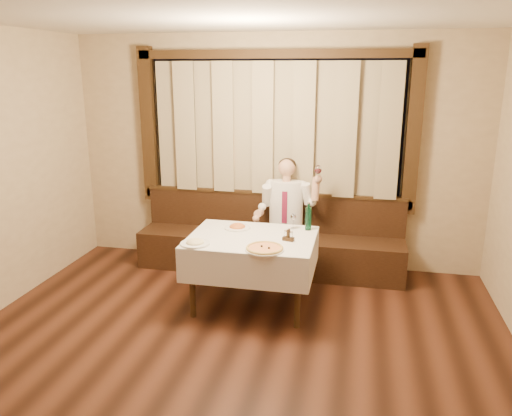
% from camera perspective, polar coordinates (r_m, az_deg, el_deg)
% --- Properties ---
extents(room, '(5.01, 6.01, 2.81)m').
position_cam_1_polar(room, '(4.15, -2.68, 3.26)').
color(room, black).
rests_on(room, ground).
extents(banquette, '(3.20, 0.61, 0.94)m').
position_cam_1_polar(banquette, '(6.13, 1.60, -4.18)').
color(banquette, black).
rests_on(banquette, ground).
extents(dining_table, '(1.27, 0.97, 0.76)m').
position_cam_1_polar(dining_table, '(5.07, -0.47, -4.40)').
color(dining_table, '#2F1F0D').
rests_on(dining_table, ground).
extents(pizza, '(0.37, 0.37, 0.04)m').
position_cam_1_polar(pizza, '(4.66, 0.99, -4.64)').
color(pizza, white).
rests_on(pizza, dining_table).
extents(pasta_red, '(0.27, 0.27, 0.09)m').
position_cam_1_polar(pasta_red, '(5.28, -2.15, -1.96)').
color(pasta_red, white).
rests_on(pasta_red, dining_table).
extents(pasta_cream, '(0.28, 0.28, 0.10)m').
position_cam_1_polar(pasta_cream, '(4.83, -6.99, -3.71)').
color(pasta_cream, white).
rests_on(pasta_cream, dining_table).
extents(green_bottle, '(0.07, 0.07, 0.30)m').
position_cam_1_polar(green_bottle, '(5.23, 6.00, -1.16)').
color(green_bottle, '#104F2F').
rests_on(green_bottle, dining_table).
extents(table_wine_glass, '(0.06, 0.06, 0.17)m').
position_cam_1_polar(table_wine_glass, '(5.26, 4.28, -1.07)').
color(table_wine_glass, white).
rests_on(table_wine_glass, dining_table).
extents(cruet_caddy, '(0.12, 0.08, 0.12)m').
position_cam_1_polar(cruet_caddy, '(4.91, 3.72, -3.28)').
color(cruet_caddy, '#2F1F0D').
rests_on(cruet_caddy, dining_table).
extents(seated_man, '(0.75, 0.56, 1.38)m').
position_cam_1_polar(seated_man, '(5.86, 3.42, -0.02)').
color(seated_man, black).
rests_on(seated_man, ground).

